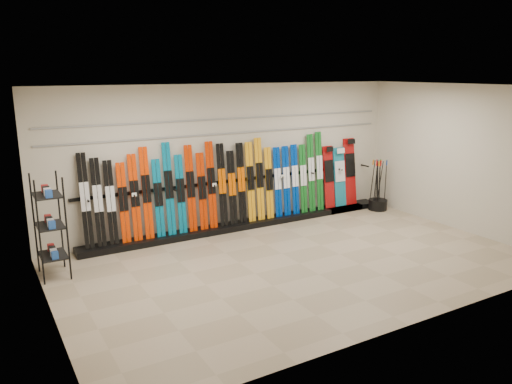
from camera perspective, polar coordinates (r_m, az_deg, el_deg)
floor at (r=8.76m, az=5.00°, el=-8.13°), size 8.00×8.00×0.00m
back_wall at (r=10.42m, az=-2.75°, el=4.02°), size 8.00×0.00×8.00m
left_wall at (r=6.89m, az=-23.13°, el=-2.14°), size 0.00×5.00×5.00m
right_wall at (r=11.09m, az=22.39°, el=3.59°), size 0.00×5.00×5.00m
ceiling at (r=8.14m, az=5.44°, el=11.88°), size 8.00×8.00×0.00m
ski_rack_base at (r=10.67m, az=-1.04°, el=-3.69°), size 8.00×0.40×0.12m
skis at (r=10.18m, az=-4.50°, el=0.54°), size 5.37×0.21×1.80m
snowboards at (r=11.95m, az=9.60°, el=1.94°), size 0.93×0.24×1.57m
accessory_rack at (r=8.61m, az=-22.46°, el=-3.66°), size 0.40×0.60×1.67m
pole_bin at (r=12.31m, az=13.74°, el=-1.40°), size 0.44×0.44×0.25m
ski_poles at (r=12.20m, az=13.75°, el=0.81°), size 0.37×0.31×1.18m
slatwall_rail_0 at (r=10.33m, az=-2.73°, el=6.74°), size 7.60×0.02×0.03m
slatwall_rail_1 at (r=10.30m, az=-2.75°, el=8.40°), size 7.60×0.02×0.03m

